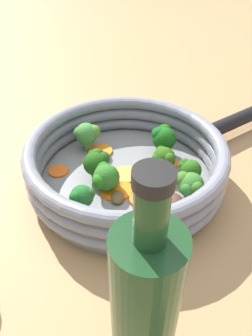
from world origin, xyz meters
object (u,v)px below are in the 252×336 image
(carrot_slice_4, at_px, (116,190))
(mushroom_piece_0, at_px, (118,197))
(carrot_slice_0, at_px, (127,174))
(carrot_slice_1, at_px, (140,200))
(carrot_slice_3, at_px, (59,171))
(broccoli_floret_5, at_px, (164,158))
(broccoli_floret_2, at_px, (190,186))
(broccoli_floret_7, at_px, (86,134))
(skillet, at_px, (126,179))
(broccoli_floret_4, at_px, (189,170))
(carrot_slice_2, at_px, (130,229))
(broccoli_floret_3, at_px, (82,196))
(oil_bottle, at_px, (144,316))
(broccoli_floret_0, at_px, (162,137))
(broccoli_floret_6, at_px, (96,162))
(carrot_slice_6, at_px, (100,151))
(carrot_slice_5, at_px, (167,164))
(mushroom_piece_1, at_px, (174,199))
(broccoli_floret_1, at_px, (104,176))

(carrot_slice_4, relative_size, mushroom_piece_0, 1.83)
(carrot_slice_4, bearing_deg, carrot_slice_0, 107.14)
(carrot_slice_0, height_order, carrot_slice_1, carrot_slice_1)
(carrot_slice_3, distance_m, broccoli_floret_5, 0.16)
(broccoli_floret_2, distance_m, broccoli_floret_7, 0.20)
(skillet, bearing_deg, broccoli_floret_4, 34.31)
(carrot_slice_2, xyz_separation_m, broccoli_floret_3, (-0.07, -0.02, 0.02))
(broccoli_floret_3, relative_size, oil_bottle, 0.18)
(broccoli_floret_0, xyz_separation_m, mushroom_piece_0, (0.02, -0.13, -0.03))
(broccoli_floret_7, bearing_deg, broccoli_floret_4, 15.21)
(carrot_slice_0, height_order, carrot_slice_4, same)
(carrot_slice_0, distance_m, broccoli_floret_0, 0.09)
(carrot_slice_2, bearing_deg, broccoli_floret_6, 156.62)
(carrot_slice_3, bearing_deg, broccoli_floret_0, 58.97)
(carrot_slice_6, xyz_separation_m, broccoli_floret_6, (0.04, -0.05, 0.03))
(broccoli_floret_5, bearing_deg, carrot_slice_4, -106.31)
(broccoli_floret_4, distance_m, broccoli_floret_5, 0.04)
(carrot_slice_1, xyz_separation_m, broccoli_floret_3, (-0.05, -0.07, 0.02))
(broccoli_floret_3, relative_size, broccoli_floret_4, 1.12)
(broccoli_floret_2, bearing_deg, carrot_slice_3, -156.74)
(carrot_slice_2, bearing_deg, broccoli_floret_3, -166.54)
(carrot_slice_0, distance_m, carrot_slice_2, 0.11)
(carrot_slice_5, bearing_deg, broccoli_floret_2, -34.11)
(broccoli_floret_6, bearing_deg, carrot_slice_6, 131.15)
(carrot_slice_6, bearing_deg, mushroom_piece_1, -5.12)
(broccoli_floret_1, bearing_deg, carrot_slice_4, 23.34)
(broccoli_floret_0, bearing_deg, carrot_slice_4, -86.00)
(carrot_slice_5, height_order, carrot_slice_6, same)
(broccoli_floret_0, bearing_deg, oil_bottle, -55.86)
(carrot_slice_2, bearing_deg, carrot_slice_6, 147.87)
(carrot_slice_6, height_order, broccoli_floret_1, broccoli_floret_1)
(broccoli_floret_2, height_order, broccoli_floret_3, broccoli_floret_2)
(skillet, distance_m, broccoli_floret_1, 0.05)
(carrot_slice_6, xyz_separation_m, mushroom_piece_1, (0.16, -0.01, 0.00))
(carrot_slice_3, bearing_deg, carrot_slice_1, 14.86)
(broccoli_floret_3, relative_size, mushroom_piece_1, 1.31)
(carrot_slice_4, relative_size, broccoli_floret_0, 0.96)
(broccoli_floret_5, bearing_deg, carrot_slice_3, -137.80)
(oil_bottle, bearing_deg, carrot_slice_1, 130.38)
(mushroom_piece_1, bearing_deg, broccoli_floret_1, -154.44)
(carrot_slice_0, distance_m, mushroom_piece_1, 0.09)
(broccoli_floret_2, distance_m, mushroom_piece_0, 0.10)
(broccoli_floret_6, bearing_deg, broccoli_floret_4, 37.45)
(broccoli_floret_0, height_order, broccoli_floret_6, broccoli_floret_0)
(carrot_slice_1, relative_size, mushroom_piece_1, 0.97)
(broccoli_floret_2, bearing_deg, carrot_slice_2, -105.14)
(carrot_slice_4, bearing_deg, carrot_slice_1, 10.65)
(broccoli_floret_3, bearing_deg, broccoli_floret_1, 101.30)
(carrot_slice_1, xyz_separation_m, carrot_slice_3, (-0.14, -0.04, -0.00))
(broccoli_floret_1, distance_m, broccoli_floret_6, 0.03)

